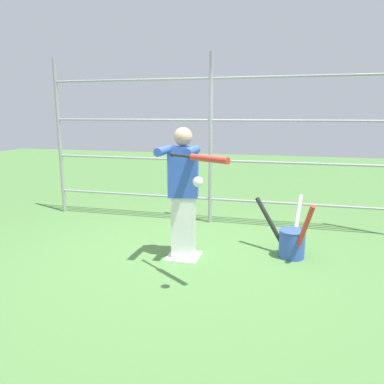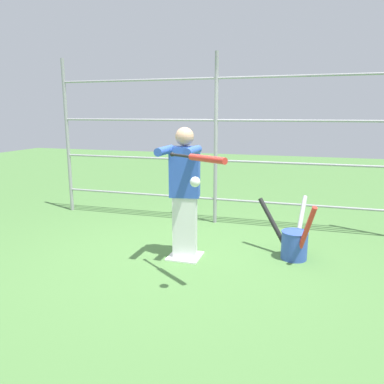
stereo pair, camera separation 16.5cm
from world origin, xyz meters
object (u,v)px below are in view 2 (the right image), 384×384
batter (184,189)px  softball_in_flight (195,182)px  baseball_bat_swinging (202,158)px  bat_bucket (294,242)px

batter → softball_in_flight: bearing=113.5°
baseball_bat_swinging → softball_in_flight: baseball_bat_swinging is taller
batter → softball_in_flight: size_ratio=16.98×
batter → softball_in_flight: (-0.43, 1.00, 0.29)m
batter → baseball_bat_swinging: (-0.43, 0.73, 0.48)m
baseball_bat_swinging → bat_bucket: (-0.89, -1.12, -1.15)m
batter → softball_in_flight: batter is taller
batter → bat_bucket: (-1.32, -0.38, -0.66)m
softball_in_flight → bat_bucket: (-0.88, -1.38, -0.96)m
baseball_bat_swinging → bat_bucket: baseball_bat_swinging is taller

